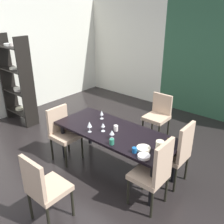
{
  "coord_description": "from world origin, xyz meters",
  "views": [
    {
      "loc": [
        2.79,
        -2.75,
        2.61
      ],
      "look_at": [
        0.23,
        0.28,
        0.85
      ],
      "focal_mm": 40.0,
      "sensor_mm": 36.0,
      "label": 1
    }
  ],
  "objects_px": {
    "chair_right_near": "(154,172)",
    "cup_left": "(112,142)",
    "display_shelf": "(17,80)",
    "wine_glass_rear": "(112,133)",
    "cup_near_shelf": "(134,150)",
    "cup_north": "(116,128)",
    "cup_front": "(170,142)",
    "chair_head_far": "(158,114)",
    "chair_head_near": "(43,187)",
    "serving_bowl_west": "(144,156)",
    "serving_bowl_near_window": "(143,149)",
    "wine_glass_right": "(89,125)",
    "chair_right_far": "(177,151)",
    "wine_glass_east": "(103,125)",
    "pitcher_south": "(160,147)",
    "chair_left_near": "(63,131)",
    "dining_table": "(115,135)",
    "wine_glass_corner": "(102,113)"
  },
  "relations": [
    {
      "from": "chair_head_far",
      "to": "cup_near_shelf",
      "type": "bearing_deg",
      "value": 109.82
    },
    {
      "from": "chair_right_near",
      "to": "serving_bowl_west",
      "type": "bearing_deg",
      "value": 92.28
    },
    {
      "from": "chair_right_far",
      "to": "dining_table",
      "type": "bearing_deg",
      "value": 108.94
    },
    {
      "from": "cup_near_shelf",
      "to": "cup_north",
      "type": "xyz_separation_m",
      "value": [
        -0.59,
        0.32,
        0.01
      ]
    },
    {
      "from": "chair_right_far",
      "to": "display_shelf",
      "type": "height_order",
      "value": "display_shelf"
    },
    {
      "from": "wine_glass_east",
      "to": "pitcher_south",
      "type": "distance_m",
      "value": 1.0
    },
    {
      "from": "serving_bowl_west",
      "to": "chair_right_near",
      "type": "bearing_deg",
      "value": 2.28
    },
    {
      "from": "chair_right_near",
      "to": "cup_left",
      "type": "bearing_deg",
      "value": 91.85
    },
    {
      "from": "wine_glass_rear",
      "to": "cup_near_shelf",
      "type": "xyz_separation_m",
      "value": [
        0.48,
        -0.09,
        -0.07
      ]
    },
    {
      "from": "wine_glass_east",
      "to": "pitcher_south",
      "type": "xyz_separation_m",
      "value": [
        1.0,
        0.04,
        -0.01
      ]
    },
    {
      "from": "dining_table",
      "to": "chair_head_near",
      "type": "height_order",
      "value": "chair_head_near"
    },
    {
      "from": "chair_head_far",
      "to": "wine_glass_corner",
      "type": "bearing_deg",
      "value": 69.75
    },
    {
      "from": "pitcher_south",
      "to": "chair_left_near",
      "type": "bearing_deg",
      "value": -172.66
    },
    {
      "from": "chair_left_near",
      "to": "wine_glass_east",
      "type": "xyz_separation_m",
      "value": [
        0.78,
        0.19,
        0.29
      ]
    },
    {
      "from": "chair_left_near",
      "to": "chair_head_far",
      "type": "height_order",
      "value": "chair_left_near"
    },
    {
      "from": "wine_glass_corner",
      "to": "pitcher_south",
      "type": "xyz_separation_m",
      "value": [
        1.33,
        -0.29,
        -0.02
      ]
    },
    {
      "from": "dining_table",
      "to": "serving_bowl_near_window",
      "type": "distance_m",
      "value": 0.68
    },
    {
      "from": "chair_left_near",
      "to": "cup_north",
      "type": "height_order",
      "value": "chair_left_near"
    },
    {
      "from": "chair_head_far",
      "to": "wine_glass_east",
      "type": "relative_size",
      "value": 6.42
    },
    {
      "from": "chair_left_near",
      "to": "wine_glass_corner",
      "type": "height_order",
      "value": "chair_left_near"
    },
    {
      "from": "chair_head_near",
      "to": "cup_left",
      "type": "relative_size",
      "value": 11.67
    },
    {
      "from": "dining_table",
      "to": "chair_left_near",
      "type": "relative_size",
      "value": 2.13
    },
    {
      "from": "chair_right_far",
      "to": "serving_bowl_near_window",
      "type": "xyz_separation_m",
      "value": [
        -0.28,
        -0.49,
        0.17
      ]
    },
    {
      "from": "chair_right_far",
      "to": "wine_glass_corner",
      "type": "xyz_separation_m",
      "value": [
        -1.41,
        -0.12,
        0.26
      ]
    },
    {
      "from": "chair_head_far",
      "to": "chair_head_near",
      "type": "bearing_deg",
      "value": 91.31
    },
    {
      "from": "wine_glass_rear",
      "to": "pitcher_south",
      "type": "relative_size",
      "value": 0.78
    },
    {
      "from": "cup_left",
      "to": "display_shelf",
      "type": "bearing_deg",
      "value": 173.25
    },
    {
      "from": "cup_north",
      "to": "cup_front",
      "type": "bearing_deg",
      "value": 12.13
    },
    {
      "from": "serving_bowl_west",
      "to": "wine_glass_rear",
      "type": "bearing_deg",
      "value": 170.52
    },
    {
      "from": "cup_near_shelf",
      "to": "chair_right_far",
      "type": "bearing_deg",
      "value": 61.65
    },
    {
      "from": "serving_bowl_near_window",
      "to": "cup_front",
      "type": "xyz_separation_m",
      "value": [
        0.21,
        0.37,
        0.02
      ]
    },
    {
      "from": "chair_left_near",
      "to": "chair_right_near",
      "type": "xyz_separation_m",
      "value": [
        1.86,
        -0.0,
        0.03
      ]
    },
    {
      "from": "chair_left_near",
      "to": "chair_head_near",
      "type": "bearing_deg",
      "value": 41.33
    },
    {
      "from": "serving_bowl_west",
      "to": "serving_bowl_near_window",
      "type": "xyz_separation_m",
      "value": [
        -0.11,
        0.15,
        0.0
      ]
    },
    {
      "from": "wine_glass_rear",
      "to": "cup_north",
      "type": "bearing_deg",
      "value": 116.26
    },
    {
      "from": "wine_glass_right",
      "to": "cup_north",
      "type": "distance_m",
      "value": 0.42
    },
    {
      "from": "chair_head_near",
      "to": "display_shelf",
      "type": "height_order",
      "value": "display_shelf"
    },
    {
      "from": "chair_right_far",
      "to": "wine_glass_right",
      "type": "distance_m",
      "value": 1.39
    },
    {
      "from": "chair_right_near",
      "to": "chair_head_far",
      "type": "xyz_separation_m",
      "value": [
        -0.96,
        1.73,
        -0.04
      ]
    },
    {
      "from": "wine_glass_right",
      "to": "serving_bowl_near_window",
      "type": "distance_m",
      "value": 0.96
    },
    {
      "from": "serving_bowl_west",
      "to": "pitcher_south",
      "type": "distance_m",
      "value": 0.26
    },
    {
      "from": "chair_head_near",
      "to": "serving_bowl_near_window",
      "type": "xyz_separation_m",
      "value": [
        0.61,
        1.24,
        0.19
      ]
    },
    {
      "from": "chair_head_near",
      "to": "display_shelf",
      "type": "xyz_separation_m",
      "value": [
        -2.93,
        1.44,
        0.45
      ]
    },
    {
      "from": "wine_glass_right",
      "to": "cup_front",
      "type": "bearing_deg",
      "value": 22.66
    },
    {
      "from": "chair_head_far",
      "to": "serving_bowl_near_window",
      "type": "xyz_separation_m",
      "value": [
        0.68,
        -1.59,
        0.21
      ]
    },
    {
      "from": "chair_head_near",
      "to": "serving_bowl_west",
      "type": "relative_size",
      "value": 5.89
    },
    {
      "from": "display_shelf",
      "to": "wine_glass_rear",
      "type": "relative_size",
      "value": 14.08
    },
    {
      "from": "wine_glass_rear",
      "to": "wine_glass_right",
      "type": "height_order",
      "value": "wine_glass_right"
    },
    {
      "from": "dining_table",
      "to": "chair_right_near",
      "type": "relative_size",
      "value": 1.93
    },
    {
      "from": "chair_head_near",
      "to": "cup_north",
      "type": "distance_m",
      "value": 1.45
    }
  ]
}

